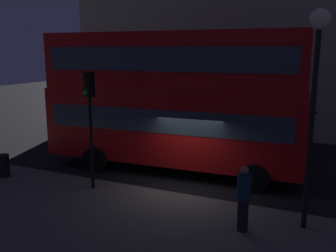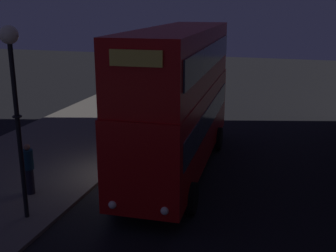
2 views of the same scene
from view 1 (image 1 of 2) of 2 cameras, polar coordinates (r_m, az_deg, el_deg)
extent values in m
plane|color=black|center=(13.51, 2.33, -9.85)|extent=(80.00, 80.00, 0.00)
cube|color=#5B564F|center=(10.04, -7.15, -17.54)|extent=(44.00, 7.23, 0.12)
cube|color=#F9E09E|center=(24.77, -6.96, 5.67)|extent=(2.12, 0.06, 2.53)
cube|color=#F9E09E|center=(23.26, 0.10, 5.07)|extent=(2.12, 0.06, 1.83)
cube|color=#F2D18C|center=(22.10, 8.02, 5.33)|extent=(2.12, 0.06, 2.17)
cube|color=#F9E09E|center=(21.45, 16.56, 4.06)|extent=(2.12, 0.06, 2.26)
cube|color=#F2D18C|center=(22.54, 15.71, 5.51)|extent=(1.57, 0.06, 2.31)
cube|color=#F2D18C|center=(22.31, 21.99, 5.20)|extent=(1.57, 0.06, 2.50)
cube|color=#B20F0F|center=(15.05, 0.49, 0.16)|extent=(10.70, 2.98, 2.88)
cube|color=#B20F0F|center=(14.76, 0.51, 10.01)|extent=(10.49, 2.92, 2.27)
cube|color=#2D3842|center=(14.98, 0.49, 1.52)|extent=(9.86, 3.00, 0.90)
cube|color=#2D3842|center=(14.76, 0.51, 10.45)|extent=(9.86, 3.00, 0.90)
cube|color=#F2D84C|center=(13.82, 21.78, 11.70)|extent=(0.16, 1.46, 0.44)
sphere|color=white|center=(15.16, 20.84, -4.77)|extent=(0.24, 0.24, 0.24)
sphere|color=white|center=(13.64, 20.76, -6.54)|extent=(0.24, 0.24, 0.24)
cylinder|color=black|center=(15.79, 14.52, -5.06)|extent=(1.05, 0.29, 1.04)
cylinder|color=black|center=(13.39, 13.22, -8.00)|extent=(1.05, 0.29, 1.04)
cylinder|color=black|center=(17.67, -6.94, -3.01)|extent=(1.05, 0.29, 1.04)
cylinder|color=black|center=(15.57, -11.32, -5.15)|extent=(1.05, 0.29, 1.04)
cylinder|color=black|center=(13.10, -11.85, -2.69)|extent=(0.12, 0.12, 3.29)
cube|color=black|center=(12.76, -12.23, 6.35)|extent=(0.37, 0.32, 0.85)
sphere|color=black|center=(12.64, -12.79, 7.51)|extent=(0.17, 0.17, 0.17)
sphere|color=black|center=(12.66, -12.74, 6.30)|extent=(0.17, 0.17, 0.17)
sphere|color=green|center=(12.69, -12.68, 5.08)|extent=(0.17, 0.17, 0.17)
cylinder|color=black|center=(10.37, 21.33, -1.11)|extent=(0.14, 0.14, 5.35)
torus|color=black|center=(10.27, 21.56, 1.99)|extent=(0.28, 0.28, 0.06)
sphere|color=#F9EFC6|center=(10.19, 22.56, 15.11)|extent=(0.53, 0.53, 0.53)
cylinder|color=black|center=(10.41, 11.56, -13.39)|extent=(0.30, 0.30, 0.92)
cylinder|color=#0F2D3D|center=(10.10, 11.74, -9.24)|extent=(0.37, 0.37, 0.69)
sphere|color=#8C664C|center=(9.95, 11.85, -6.77)|extent=(0.22, 0.22, 0.22)
cylinder|color=black|center=(15.74, -24.29, -5.65)|extent=(0.49, 0.49, 0.87)
camera|label=2|loc=(20.52, 54.26, 11.39)|focal=45.83mm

